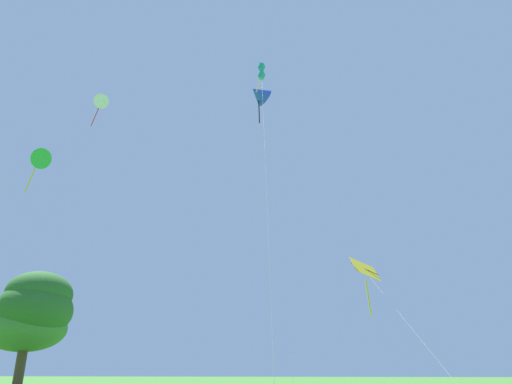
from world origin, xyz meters
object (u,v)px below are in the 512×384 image
at_px(kite_white_distant, 100,102).
at_px(kite_green_small, 37,158).
at_px(kite_teal_box, 262,75).
at_px(tree_left_oak, 32,314).
at_px(kite_blue_delta, 259,94).
at_px(kite_yellow_diamond, 367,278).

relative_size(kite_white_distant, kite_green_small, 1.74).
relative_size(kite_teal_box, tree_left_oak, 2.32).
bearing_deg(tree_left_oak, kite_white_distant, 43.29).
bearing_deg(kite_teal_box, tree_left_oak, 160.82).
bearing_deg(kite_blue_delta, kite_white_distant, -164.70).
height_order(kite_yellow_diamond, kite_teal_box, kite_teal_box).
relative_size(kite_white_distant, kite_yellow_diamond, 2.59).
relative_size(kite_yellow_diamond, kite_blue_delta, 0.36).
bearing_deg(kite_white_distant, kite_yellow_diamond, -2.52).
height_order(kite_green_small, tree_left_oak, kite_green_small).
distance_m(kite_yellow_diamond, tree_left_oak, 23.03).
relative_size(kite_yellow_diamond, tree_left_oak, 1.12).
bearing_deg(kite_green_small, kite_teal_box, 9.39).
bearing_deg(tree_left_oak, kite_yellow_diamond, 2.08).
xyz_separation_m(kite_green_small, kite_teal_box, (12.76, 2.11, 5.28)).
xyz_separation_m(kite_green_small, tree_left_oak, (-4.81, 8.22, -7.71)).
bearing_deg(kite_white_distant, tree_left_oak, -136.71).
height_order(kite_yellow_diamond, kite_green_small, kite_green_small).
bearing_deg(tree_left_oak, kite_blue_delta, 19.61).
bearing_deg(kite_teal_box, kite_green_small, -170.61).
bearing_deg(kite_blue_delta, kite_yellow_diamond, -30.03).
xyz_separation_m(kite_white_distant, kite_teal_box, (15.70, -7.87, -4.93)).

